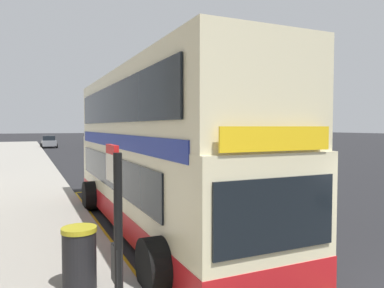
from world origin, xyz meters
name	(u,v)px	position (x,y,z in m)	size (l,w,h in m)	color
ground_plane	(94,157)	(0.00, 32.00, 0.00)	(260.00, 260.00, 0.00)	black
pavement_near	(11,159)	(-7.00, 32.00, 0.07)	(6.00, 76.00, 0.14)	gray
double_decker_bus	(155,156)	(-2.46, 6.90, 2.06)	(3.16, 11.04, 4.40)	beige
bus_bay_markings	(160,230)	(-2.44, 6.61, 0.01)	(3.12, 14.09, 0.01)	gold
bus_stop_sign	(117,244)	(-4.94, 0.84, 1.66)	(0.09, 0.51, 2.56)	black
parked_car_navy_distant	(98,142)	(2.81, 45.82, 0.80)	(2.09, 4.20, 1.62)	navy
parked_car_grey_far	(49,142)	(-3.02, 50.28, 0.80)	(2.09, 4.20, 1.62)	slate
litter_bin	(79,258)	(-5.01, 3.38, 0.68)	(0.59, 0.59, 1.07)	black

